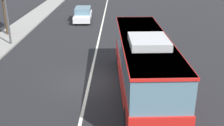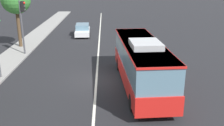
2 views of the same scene
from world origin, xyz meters
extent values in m
plane|color=black|center=(0.00, 0.00, 0.00)|extent=(160.00, 160.00, 0.00)
cube|color=silver|center=(0.00, 0.00, 0.01)|extent=(76.00, 0.16, 0.01)
cube|color=red|center=(-1.27, -3.07, 0.98)|extent=(10.12, 3.04, 1.10)
cube|color=slate|center=(-1.27, -3.07, 2.31)|extent=(9.92, 2.95, 1.58)
cube|color=red|center=(-1.27, -3.07, 3.04)|extent=(10.02, 3.01, 0.12)
cube|color=#B2B2B2|center=(-2.47, -3.13, 3.28)|extent=(2.29, 1.92, 0.36)
cylinder|color=black|center=(2.07, -1.78, 0.50)|extent=(1.01, 0.35, 1.00)
cylinder|color=black|center=(2.19, -3.98, 0.50)|extent=(1.01, 0.35, 1.00)
cylinder|color=black|center=(-4.72, -2.15, 0.50)|extent=(1.01, 0.35, 1.00)
cylinder|color=black|center=(-4.60, -4.35, 0.50)|extent=(1.01, 0.35, 1.00)
cube|color=white|center=(15.46, 2.21, 0.52)|extent=(4.58, 2.00, 0.60)
cube|color=slate|center=(15.71, 2.22, 1.14)|extent=(2.59, 1.77, 0.64)
cylinder|color=black|center=(13.99, 1.34, 0.32)|extent=(0.65, 0.25, 0.64)
cylinder|color=black|center=(13.92, 2.94, 0.32)|extent=(0.65, 0.25, 0.64)
cylinder|color=black|center=(16.99, 1.47, 0.32)|extent=(0.65, 0.25, 0.64)
cylinder|color=black|center=(16.92, 3.07, 0.32)|extent=(0.65, 0.25, 0.64)
cylinder|color=#47474C|center=(6.67, 7.15, 2.60)|extent=(0.16, 0.16, 5.20)
cylinder|color=#4C3823|center=(9.54, 8.39, 1.98)|extent=(0.36, 0.36, 3.97)
camera|label=1|loc=(-15.05, -1.67, 7.23)|focal=44.67mm
camera|label=2|loc=(-17.65, -0.61, 7.12)|focal=41.23mm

